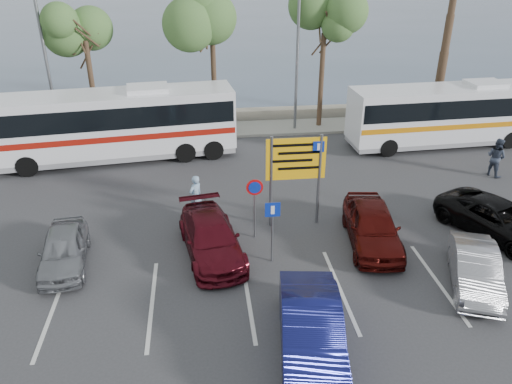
{
  "coord_description": "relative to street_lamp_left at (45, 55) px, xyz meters",
  "views": [
    {
      "loc": [
        -2.38,
        -13.15,
        9.73
      ],
      "look_at": [
        -0.48,
        3.0,
        1.55
      ],
      "focal_mm": 35.0,
      "sensor_mm": 36.0,
      "label": 1
    }
  ],
  "objects": [
    {
      "name": "ground",
      "position": [
        10.0,
        -13.52,
        -4.6
      ],
      "size": [
        120.0,
        120.0,
        0.0
      ],
      "primitive_type": "plane",
      "color": "#363639",
      "rests_on": "ground"
    },
    {
      "name": "kerb_strip",
      "position": [
        10.0,
        0.48,
        -4.52
      ],
      "size": [
        44.0,
        2.4,
        0.15
      ],
      "primitive_type": "cube",
      "color": "gray",
      "rests_on": "ground"
    },
    {
      "name": "seawall",
      "position": [
        10.0,
        2.48,
        -4.3
      ],
      "size": [
        48.0,
        0.8,
        0.6
      ],
      "primitive_type": "cube",
      "color": "gray",
      "rests_on": "ground"
    },
    {
      "name": "sea",
      "position": [
        10.0,
        46.48,
        -4.59
      ],
      "size": [
        140.0,
        140.0,
        0.0
      ],
      "primitive_type": "plane",
      "color": "#405567",
      "rests_on": "ground"
    },
    {
      "name": "tree_left",
      "position": [
        2.0,
        0.48,
        1.41
      ],
      "size": [
        3.2,
        3.2,
        7.2
      ],
      "color": "#382619",
      "rests_on": "kerb_strip"
    },
    {
      "name": "tree_mid",
      "position": [
        8.5,
        0.48,
        2.06
      ],
      "size": [
        3.2,
        3.2,
        8.0
      ],
      "color": "#382619",
      "rests_on": "kerb_strip"
    },
    {
      "name": "tree_right",
      "position": [
        14.5,
        0.48,
        1.57
      ],
      "size": [
        3.2,
        3.2,
        7.4
      ],
      "color": "#382619",
      "rests_on": "kerb_strip"
    },
    {
      "name": "street_lamp_left",
      "position": [
        0.0,
        0.0,
        0.0
      ],
      "size": [
        0.45,
        1.15,
        8.01
      ],
      "color": "slate",
      "rests_on": "kerb_strip"
    },
    {
      "name": "street_lamp_right",
      "position": [
        13.0,
        0.0,
        0.0
      ],
      "size": [
        0.45,
        1.15,
        8.01
      ],
      "color": "slate",
      "rests_on": "kerb_strip"
    },
    {
      "name": "direction_sign",
      "position": [
        11.0,
        -10.32,
        -2.17
      ],
      "size": [
        2.2,
        0.12,
        3.6
      ],
      "color": "slate",
      "rests_on": "ground"
    },
    {
      "name": "sign_no_stop",
      "position": [
        9.4,
        -11.13,
        -3.02
      ],
      "size": [
        0.6,
        0.08,
        2.35
      ],
      "color": "slate",
      "rests_on": "ground"
    },
    {
      "name": "sign_parking",
      "position": [
        9.8,
        -12.73,
        -3.13
      ],
      "size": [
        0.5,
        0.07,
        2.25
      ],
      "color": "slate",
      "rests_on": "ground"
    },
    {
      "name": "lane_markings",
      "position": [
        8.86,
        -14.52,
        -4.6
      ],
      "size": [
        12.02,
        4.2,
        0.01
      ],
      "primitive_type": null,
      "color": "silver",
      "rests_on": "ground"
    },
    {
      "name": "coach_bus_left",
      "position": [
        3.5,
        -3.02,
        -2.93
      ],
      "size": [
        11.74,
        3.78,
        3.59
      ],
      "color": "white",
      "rests_on": "ground"
    },
    {
      "name": "coach_bus_right",
      "position": [
        20.65,
        -3.02,
        -3.05
      ],
      "size": [
        10.8,
        2.86,
        3.33
      ],
      "color": "white",
      "rests_on": "ground"
    },
    {
      "name": "car_silver_a",
      "position": [
        2.91,
        -12.12,
        -3.98
      ],
      "size": [
        1.83,
        3.74,
        1.23
      ],
      "primitive_type": "imported",
      "rotation": [
        0.0,
        0.0,
        0.11
      ],
      "color": "gray",
      "rests_on": "ground"
    },
    {
      "name": "car_blue",
      "position": [
        10.19,
        -17.02,
        -3.86
      ],
      "size": [
        2.14,
        4.63,
        1.47
      ],
      "primitive_type": "imported",
      "rotation": [
        0.0,
        0.0,
        -0.13
      ],
      "color": "#11144F",
      "rests_on": "ground"
    },
    {
      "name": "car_maroon",
      "position": [
        7.79,
        -12.02,
        -3.96
      ],
      "size": [
        2.51,
        4.65,
        1.28
      ],
      "primitive_type": "imported",
      "rotation": [
        0.0,
        0.0,
        0.17
      ],
      "color": "#4D0C16",
      "rests_on": "ground"
    },
    {
      "name": "car_red",
      "position": [
        13.5,
        -12.02,
        -3.88
      ],
      "size": [
        2.25,
        4.43,
        1.45
      ],
      "primitive_type": "imported",
      "rotation": [
        0.0,
        0.0,
        -0.13
      ],
      "color": "#440C09",
      "rests_on": "ground"
    },
    {
      "name": "suv_black",
      "position": [
        18.3,
        -12.02,
        -3.95
      ],
      "size": [
        3.92,
        5.11,
        1.29
      ],
      "primitive_type": "imported",
      "rotation": [
        0.0,
        0.0,
        0.44
      ],
      "color": "black",
      "rests_on": "ground"
    },
    {
      "name": "car_silver_b",
      "position": [
        15.9,
        -14.77,
        -3.99
      ],
      "size": [
        2.52,
        3.92,
        1.22
      ],
      "primitive_type": "imported",
      "rotation": [
        0.0,
        0.0,
        -0.36
      ],
      "color": "gray",
      "rests_on": "ground"
    },
    {
      "name": "pedestrian_near",
      "position": [
        7.3,
        -9.23,
        -3.74
      ],
      "size": [
        0.74,
        0.73,
        1.71
      ],
      "primitive_type": "imported",
      "rotation": [
        0.0,
        0.0,
        3.9
      ],
      "color": "#83A1BE",
      "rests_on": "ground"
    },
    {
      "name": "pedestrian_far",
      "position": [
        21.0,
        -7.02,
        -3.69
      ],
      "size": [
        1.0,
        1.09,
        1.81
      ],
      "primitive_type": "imported",
      "rotation": [
        0.0,
        0.0,
        2.02
      ],
      "color": "#333B4D",
      "rests_on": "ground"
    }
  ]
}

